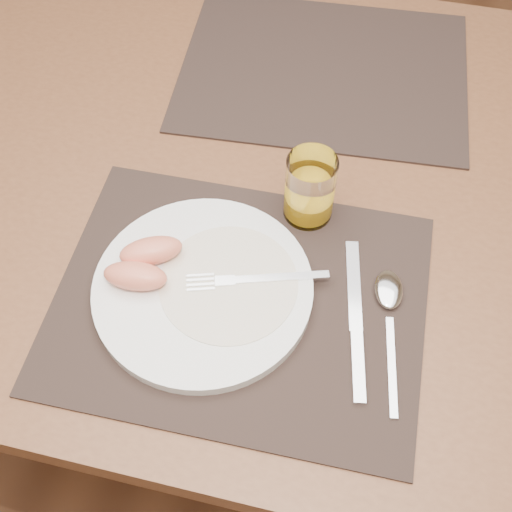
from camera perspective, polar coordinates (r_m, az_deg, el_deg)
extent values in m
plane|color=#57331E|center=(1.56, 1.12, -10.86)|extent=(5.00, 5.00, 0.00)
cube|color=brown|center=(0.93, 1.85, 6.83)|extent=(1.40, 0.90, 0.04)
cylinder|color=brown|center=(1.62, -17.92, 11.38)|extent=(0.06, 0.06, 0.71)
cube|color=#2E211C|center=(0.79, -1.46, -4.02)|extent=(0.46, 0.36, 0.00)
cube|color=#2E211C|center=(1.07, 6.03, 16.07)|extent=(0.47, 0.38, 0.00)
cylinder|color=white|center=(0.79, -4.73, -2.91)|extent=(0.27, 0.27, 0.02)
cylinder|color=white|center=(0.78, -2.46, -2.41)|extent=(0.17, 0.17, 0.00)
cube|color=silver|center=(0.78, 2.36, -1.91)|extent=(0.11, 0.04, 0.00)
cube|color=silver|center=(0.78, -2.76, -2.23)|extent=(0.03, 0.02, 0.00)
cube|color=silver|center=(0.78, -4.95, -2.37)|extent=(0.04, 0.03, 0.00)
cube|color=silver|center=(0.81, 8.69, -2.55)|extent=(0.04, 0.13, 0.00)
cube|color=silver|center=(0.75, 9.05, -9.65)|extent=(0.03, 0.09, 0.01)
cube|color=silver|center=(0.76, 11.95, -9.55)|extent=(0.03, 0.12, 0.00)
ellipsoid|color=silver|center=(0.80, 11.71, -2.92)|extent=(0.04, 0.06, 0.01)
cylinder|color=white|center=(0.83, 4.82, 6.03)|extent=(0.07, 0.07, 0.10)
cylinder|color=#F9AE15|center=(0.85, 4.67, 4.72)|extent=(0.06, 0.06, 0.03)
ellipsoid|color=#E37D5D|center=(0.78, -10.68, -1.75)|extent=(0.08, 0.04, 0.03)
ellipsoid|color=#E37D5D|center=(0.80, -9.32, 0.45)|extent=(0.09, 0.07, 0.03)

